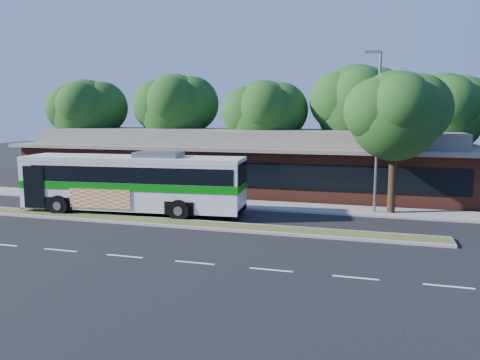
{
  "coord_description": "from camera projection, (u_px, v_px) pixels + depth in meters",
  "views": [
    {
      "loc": [
        9.43,
        -21.13,
        5.67
      ],
      "look_at": [
        2.34,
        3.63,
        2.0
      ],
      "focal_mm": 35.0,
      "sensor_mm": 36.0,
      "label": 1
    }
  ],
  "objects": [
    {
      "name": "tree_bg_e",
      "position": [
        448.0,
        112.0,
        33.15
      ],
      "size": [
        6.47,
        5.8,
        8.5
      ],
      "color": "black",
      "rests_on": "ground"
    },
    {
      "name": "sidewalk_tree",
      "position": [
        402.0,
        114.0,
        25.74
      ],
      "size": [
        5.54,
        4.97,
        8.01
      ],
      "color": "black",
      "rests_on": "ground"
    },
    {
      "name": "median_strip",
      "position": [
        180.0,
        223.0,
        24.04
      ],
      "size": [
        26.0,
        1.1,
        0.15
      ],
      "primitive_type": "cube",
      "color": "#475925",
      "rests_on": "ground"
    },
    {
      "name": "transit_bus",
      "position": [
        134.0,
        179.0,
        26.46
      ],
      "size": [
        12.86,
        3.79,
        3.56
      ],
      "rotation": [
        0.0,
        0.0,
        0.08
      ],
      "color": "silver",
      "rests_on": "ground"
    },
    {
      "name": "tree_bg_a",
      "position": [
        91.0,
        111.0,
        41.04
      ],
      "size": [
        6.47,
        5.8,
        8.63
      ],
      "color": "black",
      "rests_on": "ground"
    },
    {
      "name": "lamp_post",
      "position": [
        377.0,
        127.0,
        25.89
      ],
      "size": [
        0.93,
        0.18,
        9.07
      ],
      "color": "slate",
      "rests_on": "ground"
    },
    {
      "name": "sidewalk",
      "position": [
        217.0,
        203.0,
        29.56
      ],
      "size": [
        44.0,
        2.6,
        0.12
      ],
      "primitive_type": "cube",
      "color": "gray",
      "rests_on": "ground"
    },
    {
      "name": "tree_bg_d",
      "position": [
        362.0,
        104.0,
        35.64
      ],
      "size": [
        6.91,
        6.2,
        9.37
      ],
      "color": "black",
      "rests_on": "ground"
    },
    {
      "name": "plaza_building",
      "position": [
        244.0,
        160.0,
        35.54
      ],
      "size": [
        33.2,
        11.2,
        4.45
      ],
      "color": "maroon",
      "rests_on": "ground"
    },
    {
      "name": "tree_bg_c",
      "position": [
        269.0,
        114.0,
        36.71
      ],
      "size": [
        6.24,
        5.6,
        8.26
      ],
      "color": "black",
      "rests_on": "ground"
    },
    {
      "name": "sedan",
      "position": [
        61.0,
        180.0,
        35.06
      ],
      "size": [
        5.29,
        3.66,
        1.42
      ],
      "primitive_type": "imported",
      "rotation": [
        0.0,
        0.0,
        1.95
      ],
      "color": "#9C9EA2",
      "rests_on": "ground"
    },
    {
      "name": "tree_bg_b",
      "position": [
        180.0,
        108.0,
        39.77
      ],
      "size": [
        6.69,
        6.0,
        9.0
      ],
      "color": "black",
      "rests_on": "ground"
    },
    {
      "name": "parking_lot",
      "position": [
        21.0,
        184.0,
        37.91
      ],
      "size": [
        14.0,
        12.0,
        0.01
      ],
      "primitive_type": "cube",
      "color": "black",
      "rests_on": "ground"
    },
    {
      "name": "ground",
      "position": [
        175.0,
        227.0,
        23.48
      ],
      "size": [
        120.0,
        120.0,
        0.0
      ],
      "primitive_type": "plane",
      "color": "black",
      "rests_on": "ground"
    }
  ]
}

